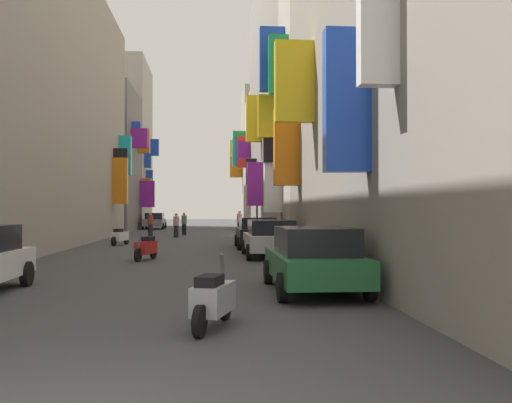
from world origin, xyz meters
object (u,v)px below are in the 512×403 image
at_px(scooter_white, 120,236).
at_px(parked_car_black, 257,232).
at_px(traffic_light_near_corner, 257,192).
at_px(pedestrian_mid_street, 239,222).
at_px(parked_car_silver, 270,238).
at_px(pedestrian_near_right, 176,225).
at_px(parked_car_green, 314,258).
at_px(pedestrian_near_left, 184,224).
at_px(scooter_silver, 213,299).
at_px(scooter_red, 146,248).
at_px(pedestrian_crossing, 150,224).
at_px(parked_car_grey, 155,221).

bearing_deg(scooter_white, parked_car_black, -21.20).
bearing_deg(traffic_light_near_corner, pedestrian_mid_street, 106.25).
distance_m(parked_car_silver, scooter_white, 10.40).
relative_size(scooter_white, pedestrian_near_right, 1.22).
xyz_separation_m(parked_car_green, pedestrian_near_left, (-4.22, 28.50, 0.04)).
xyz_separation_m(scooter_silver, pedestrian_near_right, (-2.30, 28.70, 0.33)).
xyz_separation_m(scooter_red, pedestrian_mid_street, (4.43, 20.51, 0.43)).
height_order(scooter_white, pedestrian_near_right, pedestrian_near_right).
height_order(parked_car_silver, pedestrian_near_right, pedestrian_near_right).
height_order(parked_car_green, pedestrian_mid_street, pedestrian_mid_street).
xyz_separation_m(pedestrian_crossing, pedestrian_near_left, (2.24, 1.43, -0.02)).
bearing_deg(pedestrian_mid_street, parked_car_black, -89.59).
relative_size(scooter_white, pedestrian_crossing, 1.18).
relative_size(parked_car_grey, pedestrian_crossing, 2.62).
height_order(parked_car_silver, scooter_silver, parked_car_silver).
distance_m(pedestrian_near_left, traffic_light_near_corner, 6.30).
relative_size(scooter_silver, pedestrian_mid_street, 1.02).
distance_m(parked_car_black, scooter_silver, 18.22).
xyz_separation_m(parked_car_grey, pedestrian_near_left, (3.34, -12.64, 0.02)).
relative_size(parked_car_silver, pedestrian_mid_street, 2.49).
relative_size(parked_car_black, parked_car_silver, 0.98).
relative_size(parked_car_black, parked_car_grey, 1.00).
distance_m(parked_car_green, parked_car_silver, 9.30).
bearing_deg(parked_car_green, parked_car_silver, 90.03).
bearing_deg(pedestrian_near_right, scooter_white, -106.64).
bearing_deg(pedestrian_crossing, parked_car_black, -63.42).
bearing_deg(parked_car_black, pedestrian_crossing, 116.58).
xyz_separation_m(scooter_white, pedestrian_crossing, (0.49, 10.03, 0.36)).
height_order(parked_car_green, scooter_red, parked_car_green).
xyz_separation_m(parked_car_black, scooter_red, (-4.54, -6.08, -0.31)).
distance_m(scooter_red, pedestrian_mid_street, 20.99).
bearing_deg(pedestrian_mid_street, pedestrian_crossing, -164.31).
bearing_deg(parked_car_silver, traffic_light_near_corner, 87.18).
bearing_deg(parked_car_grey, pedestrian_near_right, -79.52).
xyz_separation_m(parked_car_green, pedestrian_near_right, (-4.57, 25.01, 0.03)).
xyz_separation_m(parked_car_silver, scooter_red, (-4.65, -0.99, -0.30)).
relative_size(parked_car_green, traffic_light_near_corner, 0.97).
distance_m(parked_car_green, parked_car_grey, 41.83).
xyz_separation_m(pedestrian_near_right, traffic_light_near_corner, (5.36, 0.37, 2.21)).
xyz_separation_m(parked_car_black, parked_car_grey, (-7.44, 26.76, 0.01)).
relative_size(parked_car_grey, pedestrian_near_left, 2.69).
distance_m(parked_car_green, traffic_light_near_corner, 25.48).
bearing_deg(parked_car_silver, pedestrian_crossing, 109.96).
distance_m(parked_car_grey, pedestrian_near_right, 16.41).
relative_size(parked_car_grey, scooter_silver, 2.38).
bearing_deg(scooter_silver, parked_car_black, 83.20).
bearing_deg(parked_car_grey, pedestrian_crossing, -85.55).
xyz_separation_m(pedestrian_near_left, traffic_light_near_corner, (5.00, -3.13, 2.20)).
bearing_deg(pedestrian_crossing, pedestrian_near_right, -47.50).
xyz_separation_m(pedestrian_crossing, traffic_light_near_corner, (7.25, -1.70, 2.18)).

